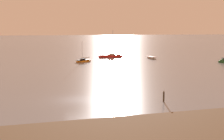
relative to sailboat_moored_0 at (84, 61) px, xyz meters
name	(u,v)px	position (x,y,z in m)	size (l,w,h in m)	color
ground_plane	(77,100)	(-9.22, -41.13, -0.23)	(800.00, 800.00, 0.00)	gray
sailboat_moored_0	(84,61)	(0.00, 0.00, 0.00)	(4.81, 3.53, 5.25)	orange
sailboat_moored_1	(111,56)	(9.96, 10.43, 0.12)	(7.31, 2.80, 8.01)	red
rowboat_moored_2	(151,58)	(19.65, 3.84, -0.03)	(1.59, 4.51, 0.71)	white
mooring_post_near	(164,96)	(-0.29, -44.91, 0.36)	(0.22, 0.22, 1.35)	#3E3323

